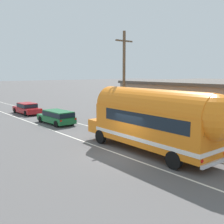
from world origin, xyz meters
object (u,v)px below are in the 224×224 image
at_px(painted_bus, 156,119).
at_px(car_lead, 57,116).
at_px(utility_pole, 124,81).
at_px(car_second, 27,108).

bearing_deg(painted_bus, car_lead, 90.06).
bearing_deg(car_lead, utility_pole, -69.02).
relative_size(car_lead, car_second, 0.98).
bearing_deg(utility_pole, painted_bus, -114.08).
xyz_separation_m(painted_bus, car_second, (0.23, 21.25, -1.56)).
bearing_deg(car_second, utility_pole, -80.99).
relative_size(utility_pole, painted_bus, 0.76).
bearing_deg(painted_bus, car_second, 89.37).
height_order(utility_pole, painted_bus, utility_pole).
height_order(car_lead, car_second, same).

